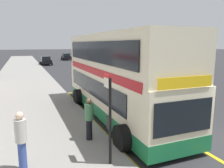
% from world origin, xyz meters
% --- Properties ---
extents(ground_plane, '(260.00, 260.00, 0.00)m').
position_xyz_m(ground_plane, '(0.00, 32.00, 0.00)').
color(ground_plane, '#28282B').
extents(pavement_near, '(6.00, 76.00, 0.14)m').
position_xyz_m(pavement_near, '(-7.00, 32.00, 0.07)').
color(pavement_near, gray).
rests_on(pavement_near, ground).
extents(double_decker_bus, '(3.28, 10.86, 4.40)m').
position_xyz_m(double_decker_bus, '(-2.46, 5.46, 2.06)').
color(double_decker_bus, beige).
rests_on(double_decker_bus, ground).
extents(bus_bay_markings, '(2.96, 13.73, 0.01)m').
position_xyz_m(bus_bay_markings, '(-2.52, 5.25, 0.01)').
color(bus_bay_markings, gold).
rests_on(bus_bay_markings, ground).
extents(bus_stop_sign, '(0.09, 0.51, 2.82)m').
position_xyz_m(bus_stop_sign, '(-4.70, 0.80, 1.78)').
color(bus_stop_sign, black).
rests_on(bus_stop_sign, pavement_near).
extents(parked_car_black_kerbside, '(2.09, 4.20, 1.62)m').
position_xyz_m(parked_car_black_kerbside, '(-2.95, 37.67, 0.80)').
color(parked_car_black_kerbside, black).
rests_on(parked_car_black_kerbside, ground).
extents(parked_car_black_behind, '(2.09, 4.20, 1.62)m').
position_xyz_m(parked_car_black_behind, '(2.97, 49.02, 0.80)').
color(parked_car_black_behind, black).
rests_on(parked_car_black_behind, ground).
extents(pedestrian_waiting_near_sign, '(0.34, 0.34, 1.81)m').
position_xyz_m(pedestrian_waiting_near_sign, '(-7.26, 1.40, 1.13)').
color(pedestrian_waiting_near_sign, '#33478C').
rests_on(pedestrian_waiting_near_sign, pavement_near).
extents(pedestrian_further_back, '(0.34, 0.34, 1.68)m').
position_xyz_m(pedestrian_further_back, '(-4.81, 2.70, 1.05)').
color(pedestrian_further_back, black).
rests_on(pedestrian_further_back, pavement_near).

